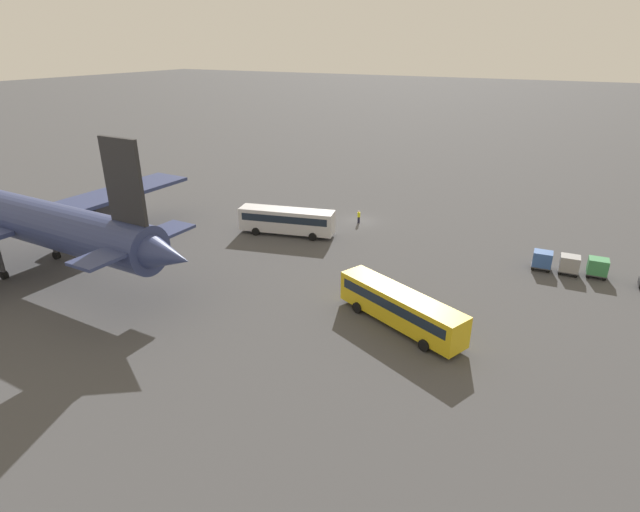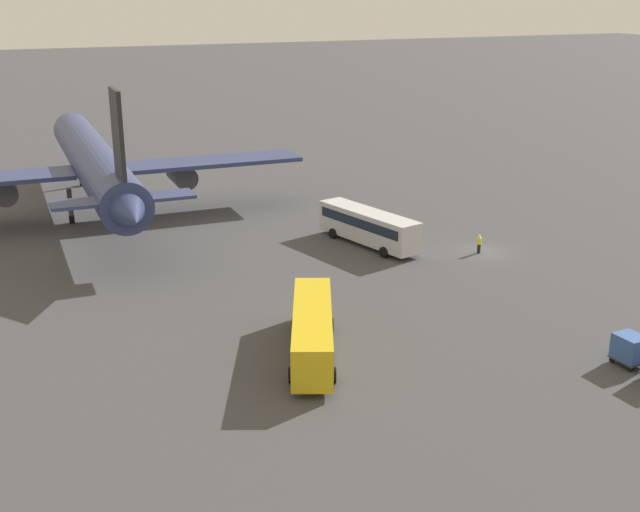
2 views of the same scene
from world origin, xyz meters
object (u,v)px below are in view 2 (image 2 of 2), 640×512
worker_person (479,244)px  cargo_cart_blue (630,348)px  shuttle_bus_near (368,225)px  airplane (95,163)px  shuttle_bus_far (312,329)px

worker_person → cargo_cart_blue: 23.88m
shuttle_bus_near → airplane: bearing=33.3°
shuttle_bus_far → worker_person: 26.58m
airplane → shuttle_bus_far: bearing=-168.2°
airplane → cargo_cart_blue: bearing=-151.6°
cargo_cart_blue → shuttle_bus_far: bearing=61.9°
airplane → worker_person: size_ratio=28.98×
shuttle_bus_far → cargo_cart_blue: 20.53m
shuttle_bus_near → worker_person: size_ratio=7.06×
airplane → shuttle_bus_near: airplane is taller
airplane → cargo_cart_blue: airplane is taller
airplane → worker_person: 40.57m
worker_person → shuttle_bus_far: bearing=121.2°
shuttle_bus_far → worker_person: size_ratio=7.20×
airplane → shuttle_bus_far: 41.48m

